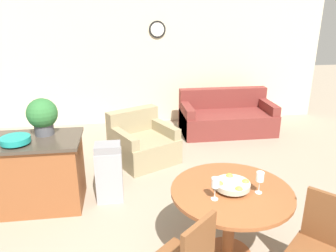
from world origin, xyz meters
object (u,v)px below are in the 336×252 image
at_px(teal_bowl, 15,140).
at_px(couch, 226,118).
at_px(kitchen_island, 32,173).
at_px(potted_plant, 42,115).
at_px(wine_glass_right, 260,178).
at_px(dining_table, 231,206).
at_px(armchair, 142,144).
at_px(wine_glass_left, 215,184).
at_px(trash_bin, 109,172).
at_px(dining_chair_near_right, 320,244).
at_px(fruit_bowl, 232,185).

distance_m(teal_bowl, couch, 4.08).
xyz_separation_m(kitchen_island, potted_plant, (0.18, 0.15, 0.69)).
distance_m(wine_glass_right, potted_plant, 2.61).
height_order(dining_table, wine_glass_right, wine_glass_right).
xyz_separation_m(wine_glass_right, armchair, (-0.92, 2.45, -0.64)).
distance_m(teal_bowl, armchair, 2.09).
height_order(wine_glass_left, couch, wine_glass_left).
height_order(dining_table, kitchen_island, kitchen_island).
distance_m(teal_bowl, trash_bin, 1.16).
bearing_deg(dining_chair_near_right, potted_plant, 11.12).
height_order(dining_chair_near_right, kitchen_island, dining_chair_near_right).
distance_m(fruit_bowl, wine_glass_right, 0.26).
bearing_deg(potted_plant, fruit_bowl, -35.04).
xyz_separation_m(wine_glass_left, teal_bowl, (-1.99, 1.20, 0.04)).
distance_m(dining_table, trash_bin, 1.72).
xyz_separation_m(wine_glass_right, teal_bowl, (-2.42, 1.15, 0.04)).
relative_size(fruit_bowl, couch, 0.18).
bearing_deg(kitchen_island, wine_glass_left, -35.00).
bearing_deg(fruit_bowl, dining_table, 162.52).
xyz_separation_m(kitchen_island, armchair, (1.42, 1.16, -0.18)).
bearing_deg(couch, wine_glass_right, -103.35).
bearing_deg(kitchen_island, couch, 35.10).
bearing_deg(couch, potted_plant, -145.23).
distance_m(dining_table, potted_plant, 2.43).
height_order(wine_glass_right, couch, wine_glass_right).
height_order(teal_bowl, armchair, teal_bowl).
bearing_deg(teal_bowl, armchair, 40.80).
bearing_deg(fruit_bowl, wine_glass_right, -19.55).
height_order(dining_chair_near_right, potted_plant, potted_plant).
relative_size(wine_glass_right, teal_bowl, 0.64).
xyz_separation_m(wine_glass_right, couch, (0.83, 3.52, -0.63)).
bearing_deg(teal_bowl, dining_table, -26.06).
bearing_deg(wine_glass_left, trash_bin, 126.07).
bearing_deg(dining_chair_near_right, couch, -48.55).
xyz_separation_m(teal_bowl, trash_bin, (1.01, 0.15, -0.56)).
xyz_separation_m(dining_table, trash_bin, (-1.19, 1.22, -0.20)).
bearing_deg(potted_plant, wine_glass_right, -33.63).
bearing_deg(wine_glass_left, dining_chair_near_right, -27.81).
xyz_separation_m(dining_chair_near_right, teal_bowl, (-2.78, 1.62, 0.43)).
relative_size(dining_chair_near_right, trash_bin, 1.21).
xyz_separation_m(dining_chair_near_right, armchair, (-1.28, 2.91, -0.25)).
bearing_deg(dining_chair_near_right, trash_bin, 3.26).
bearing_deg(fruit_bowl, armchair, 106.35).
bearing_deg(dining_chair_near_right, wine_glass_right, -3.95).
bearing_deg(kitchen_island, wine_glass_right, -28.86).
bearing_deg(kitchen_island, fruit_bowl, -29.77).
distance_m(kitchen_island, teal_bowl, 0.52).
height_order(wine_glass_right, potted_plant, potted_plant).
height_order(fruit_bowl, potted_plant, potted_plant).
bearing_deg(teal_bowl, dining_chair_near_right, -30.20).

